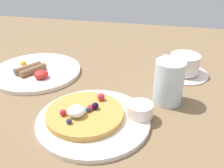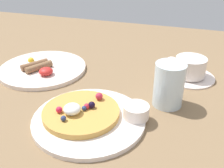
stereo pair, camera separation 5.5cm
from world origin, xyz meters
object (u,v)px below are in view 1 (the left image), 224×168
Objects in this scene: water_glass at (169,82)px; coffee_cup at (184,63)px; syrup_ramekin at (140,110)px; coffee_saucer at (183,73)px; breakfast_plate at (37,71)px; pancake_plate at (93,120)px.

coffee_cup is at bearing 75.33° from water_glass.
water_glass reaches higher than syrup_ramekin.
coffee_saucer is 1.26× the size of coffee_cup.
breakfast_plate is 0.45m from coffee_saucer.
water_glass reaches higher than coffee_saucer.
coffee_saucer is (0.44, 0.09, -0.00)m from breakfast_plate.
coffee_saucer is 1.36× the size of water_glass.
water_glass is (-0.04, -0.16, 0.05)m from coffee_saucer.
coffee_cup reaches higher than pancake_plate.
water_glass is (-0.04, -0.16, 0.02)m from coffee_cup.
coffee_saucer is (0.20, 0.29, -0.00)m from pancake_plate.
coffee_cup is (0.10, 0.25, 0.01)m from syrup_ramekin.
syrup_ramekin is 0.39× the size of coffee_saucer.
breakfast_plate is 2.44× the size of water_glass.
breakfast_plate reaches higher than coffee_saucer.
coffee_cup is (0.20, 0.29, 0.03)m from pancake_plate.
water_glass is at bearing -105.14° from coffee_saucer.
pancake_plate is at bearing -40.31° from breakfast_plate.
pancake_plate is at bearing -161.47° from syrup_ramekin.
coffee_saucer is at bearing 11.32° from breakfast_plate.
coffee_cup reaches higher than syrup_ramekin.
pancake_plate is 1.71× the size of coffee_saucer.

